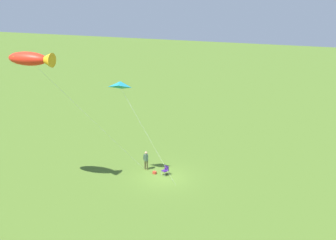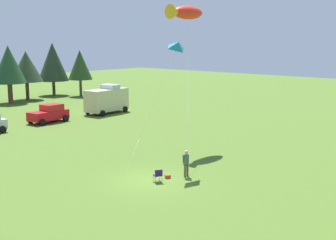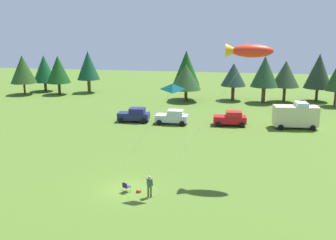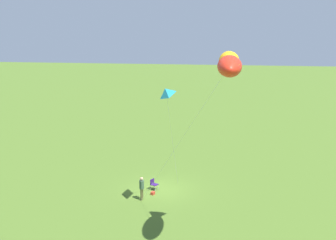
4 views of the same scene
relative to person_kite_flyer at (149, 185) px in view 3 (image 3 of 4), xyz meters
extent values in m
plane|color=#486622|center=(-2.08, 1.11, -1.02)|extent=(160.00, 160.00, 0.00)
cylinder|color=brown|center=(-0.11, 0.01, -0.60)|extent=(0.14, 0.14, 0.85)
cylinder|color=brown|center=(0.11, -0.02, -0.60)|extent=(0.14, 0.14, 0.85)
cylinder|color=#3B553F|center=(0.00, 0.00, 0.14)|extent=(0.38, 0.38, 0.62)
sphere|color=tan|center=(0.00, 0.00, 0.60)|extent=(0.24, 0.24, 0.24)
cylinder|color=#3B553F|center=(-0.19, 0.08, 0.17)|extent=(0.12, 0.10, 0.55)
cylinder|color=#3B553F|center=(0.21, 0.03, 0.17)|extent=(0.15, 0.11, 0.56)
cube|color=#2E155A|center=(-1.99, 0.64, -0.60)|extent=(0.65, 0.65, 0.04)
cube|color=#2E155A|center=(-2.10, 0.45, -0.40)|extent=(0.44, 0.26, 0.40)
cylinder|color=#A5A8AD|center=(-2.08, 0.93, -0.81)|extent=(0.03, 0.03, 0.42)
cylinder|color=#A5A8AD|center=(-1.71, 0.73, -0.81)|extent=(0.03, 0.03, 0.42)
cylinder|color=#A5A8AD|center=(-2.28, 0.56, -0.81)|extent=(0.03, 0.03, 0.42)
cylinder|color=#A5A8AD|center=(-1.90, 0.36, -0.81)|extent=(0.03, 0.03, 0.42)
cube|color=#BD3723|center=(-1.04, 0.65, -0.91)|extent=(0.38, 0.33, 0.22)
cube|color=#1B2150|center=(-7.34, 22.93, -0.23)|extent=(4.26, 1.95, 0.90)
cube|color=navy|center=(-6.84, 22.95, 0.54)|extent=(2.06, 1.73, 0.65)
cylinder|color=black|center=(-5.87, 23.98, -0.68)|extent=(0.69, 0.25, 0.68)
cylinder|color=black|center=(-5.79, 22.00, -0.68)|extent=(0.69, 0.25, 0.68)
cylinder|color=black|center=(-8.89, 23.87, -0.68)|extent=(0.69, 0.25, 0.68)
cylinder|color=black|center=(-8.82, 21.89, -0.68)|extent=(0.69, 0.25, 0.68)
cube|color=silver|center=(-2.06, 22.60, -0.23)|extent=(4.21, 1.82, 0.90)
cube|color=#B6C1C2|center=(-1.56, 22.60, 0.54)|extent=(2.01, 1.67, 0.65)
cylinder|color=black|center=(-0.54, 23.58, -0.68)|extent=(0.68, 0.22, 0.68)
cylinder|color=black|center=(-0.56, 21.60, -0.68)|extent=(0.68, 0.22, 0.68)
cylinder|color=black|center=(-3.57, 23.60, -0.68)|extent=(0.68, 0.22, 0.68)
cylinder|color=black|center=(-3.58, 21.62, -0.68)|extent=(0.68, 0.22, 0.68)
cube|color=red|center=(5.50, 23.14, -0.23)|extent=(4.31, 2.07, 0.90)
cube|color=red|center=(6.00, 23.18, 0.54)|extent=(2.10, 1.78, 0.65)
cylinder|color=black|center=(6.94, 24.23, -0.68)|extent=(0.69, 0.26, 0.68)
cylinder|color=black|center=(7.07, 22.25, -0.68)|extent=(0.69, 0.26, 0.68)
cylinder|color=black|center=(3.93, 24.03, -0.68)|extent=(0.69, 0.26, 0.68)
cylinder|color=black|center=(4.06, 22.06, -0.68)|extent=(0.69, 0.26, 0.68)
cube|color=beige|center=(13.68, 23.26, 0.57)|extent=(5.59, 2.73, 2.50)
cube|color=silver|center=(14.32, 23.32, 2.07)|extent=(1.60, 2.15, 0.50)
cylinder|color=black|center=(15.49, 24.64, -0.68)|extent=(0.70, 0.29, 0.68)
cylinder|color=black|center=(15.73, 22.27, -0.68)|extent=(0.70, 0.29, 0.68)
cylinder|color=black|center=(11.62, 24.25, -0.68)|extent=(0.70, 0.29, 0.68)
cylinder|color=black|center=(11.86, 21.88, -0.68)|extent=(0.70, 0.29, 0.68)
cylinder|color=#4F361D|center=(-32.96, 39.98, 0.06)|extent=(0.37, 0.37, 2.17)
cone|color=#26491A|center=(-32.96, 39.98, 3.72)|extent=(4.72, 4.72, 5.15)
cylinder|color=#4C3A25|center=(-30.81, 44.03, -0.09)|extent=(0.54, 0.54, 1.86)
cone|color=#114C26|center=(-30.81, 44.03, 3.42)|extent=(4.43, 4.43, 5.16)
cylinder|color=#453021|center=(-26.54, 41.15, 0.07)|extent=(0.52, 0.52, 2.18)
cone|color=#154717|center=(-26.54, 41.15, 3.69)|extent=(4.38, 4.38, 5.05)
cylinder|color=#514219|center=(-21.81, 44.12, 0.24)|extent=(0.63, 0.63, 2.53)
cone|color=#13462A|center=(-21.81, 44.12, 4.20)|extent=(4.27, 4.27, 5.37)
cylinder|color=#433225|center=(-2.49, 40.27, 0.24)|extent=(0.55, 0.55, 2.51)
cone|color=#134A13|center=(-2.49, 40.27, 4.48)|extent=(4.75, 4.75, 5.97)
cylinder|color=#482F21|center=(-2.29, 38.39, 0.02)|extent=(0.41, 0.41, 2.07)
cone|color=#23441F|center=(-2.29, 38.39, 3.19)|extent=(5.18, 5.18, 4.27)
cylinder|color=#4A2E26|center=(5.61, 40.90, 0.25)|extent=(0.57, 0.57, 2.53)
cone|color=#1E352A|center=(5.61, 40.90, 3.45)|extent=(4.32, 4.32, 3.87)
cylinder|color=brown|center=(10.68, 39.51, 0.35)|extent=(0.64, 0.64, 2.74)
cone|color=#204426|center=(10.68, 39.51, 4.24)|extent=(4.57, 4.57, 5.05)
cylinder|color=#433319|center=(14.20, 40.96, 0.28)|extent=(0.49, 0.49, 2.61)
cone|color=#283B24|center=(14.20, 40.96, 3.75)|extent=(4.63, 4.63, 4.33)
cylinder|color=#473923|center=(19.73, 42.45, 0.12)|extent=(0.46, 0.46, 2.27)
cone|color=#243522|center=(19.73, 42.45, 4.15)|extent=(4.69, 4.69, 5.80)
cylinder|color=#423D2B|center=(21.88, 38.58, 0.25)|extent=(0.40, 0.40, 2.54)
ellipsoid|color=red|center=(7.33, 5.91, 9.72)|extent=(3.43, 1.27, 1.08)
cone|color=#F0A71A|center=(5.79, 5.91, 9.72)|extent=(1.20, 1.13, 1.13)
sphere|color=yellow|center=(8.27, 6.26, 9.85)|extent=(0.28, 0.28, 0.28)
cylinder|color=silver|center=(3.80, 2.94, 4.35)|extent=(7.08, 5.96, 10.75)
cylinder|color=#4C3823|center=(0.27, -0.03, -1.02)|extent=(0.04, 0.04, 0.01)
pyramid|color=teal|center=(1.44, 1.88, 7.23)|extent=(1.56, 1.20, 0.82)
cylinder|color=silver|center=(-1.05, 2.15, 2.99)|extent=(4.95, 0.33, 8.03)
cylinder|color=#4C3823|center=(-3.52, 2.31, -1.02)|extent=(0.04, 0.04, 0.01)
camera|label=1|loc=(-13.98, 36.39, 16.25)|focal=50.00mm
camera|label=2|loc=(-22.35, -18.20, 7.73)|focal=50.00mm
camera|label=3|loc=(6.21, -27.08, 11.84)|focal=42.00mm
camera|label=4|loc=(31.30, 5.47, 12.67)|focal=50.00mm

